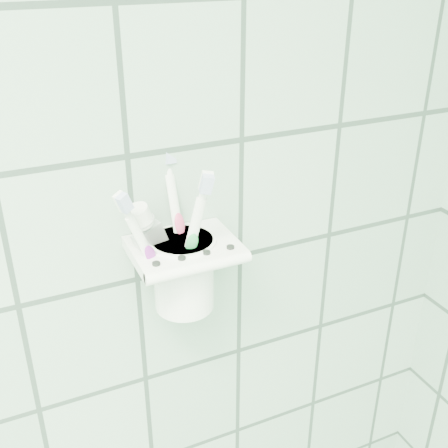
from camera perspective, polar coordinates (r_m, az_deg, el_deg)
name	(u,v)px	position (r m, az deg, el deg)	size (l,w,h in m)	color
holder_bracket	(184,249)	(0.68, -4.11, -2.58)	(0.13, 0.10, 0.04)	white
cup	(183,270)	(0.70, -4.14, -4.72)	(0.08, 0.08, 0.10)	white
toothbrush_pink	(171,240)	(0.66, -5.46, -1.59)	(0.07, 0.03, 0.18)	white
toothbrush_blue	(188,233)	(0.66, -3.73, -0.93)	(0.02, 0.07, 0.20)	white
toothbrush_orange	(174,232)	(0.67, -5.11, -0.82)	(0.04, 0.05, 0.19)	white
toothpaste_tube	(173,237)	(0.69, -5.23, -1.35)	(0.07, 0.04, 0.16)	silver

